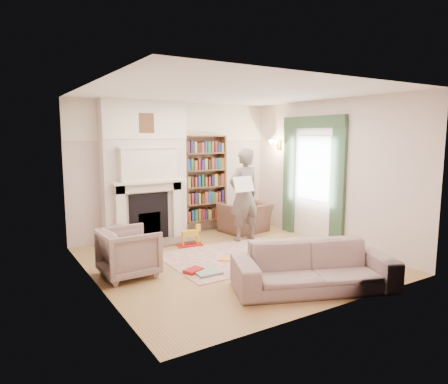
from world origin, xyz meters
TOP-DOWN VIEW (x-y plane):
  - floor at (0.00, 0.00)m, footprint 4.50×4.50m
  - ceiling at (0.00, 0.00)m, footprint 4.50×4.50m
  - wall_back at (0.00, 2.25)m, footprint 4.50×0.00m
  - wall_front at (0.00, -2.25)m, footprint 4.50×0.00m
  - wall_left at (-2.25, 0.00)m, footprint 0.00×4.50m
  - wall_right at (2.25, 0.00)m, footprint 0.00×4.50m
  - fireplace at (-0.75, 2.05)m, footprint 1.70×0.58m
  - bookcase at (0.65, 2.12)m, footprint 1.00×0.24m
  - window at (2.23, 0.40)m, footprint 0.02×0.90m
  - curtain_left at (2.20, -0.30)m, footprint 0.07×0.32m
  - curtain_right at (2.20, 1.10)m, footprint 0.07×0.32m
  - pelmet at (2.19, 0.40)m, footprint 0.09×1.70m
  - wall_sconce at (2.03, 1.50)m, footprint 0.20×0.24m
  - rug at (0.13, 0.14)m, footprint 2.34×1.80m
  - armchair_reading at (1.36, 1.57)m, footprint 1.09×0.99m
  - armchair_left at (-1.74, 0.17)m, footprint 0.83×0.81m
  - sofa at (0.27, -1.67)m, footprint 2.36×1.63m
  - man_reading at (0.91, 0.97)m, footprint 0.70×0.47m
  - newspaper at (0.76, 0.77)m, footprint 0.44×0.14m
  - coffee_table at (0.90, -1.22)m, footprint 0.78×0.59m
  - paraffin_heater at (-1.58, 1.27)m, footprint 0.31×0.31m
  - rocking_horse at (-0.22, 1.14)m, footprint 0.51×0.30m
  - board_game at (-0.68, -0.35)m, footprint 0.40×0.40m
  - game_box_lid at (-0.85, -0.22)m, footprint 0.34×0.29m
  - comic_annuals at (0.17, -0.30)m, footprint 0.70×1.04m

SIDE VIEW (x-z plane):
  - floor at x=0.00m, z-range 0.00..0.00m
  - rug at x=0.13m, z-range 0.00..0.01m
  - comic_annuals at x=0.17m, z-range 0.01..0.03m
  - board_game at x=-0.68m, z-range 0.01..0.04m
  - game_box_lid at x=-0.85m, z-range 0.01..0.06m
  - rocking_horse at x=-0.22m, z-range 0.00..0.42m
  - coffee_table at x=0.90m, z-range 0.00..0.45m
  - paraffin_heater at x=-1.58m, z-range 0.00..0.55m
  - armchair_reading at x=1.36m, z-range 0.00..0.64m
  - sofa at x=0.27m, z-range 0.00..0.64m
  - armchair_left at x=-1.74m, z-range 0.00..0.74m
  - man_reading at x=0.91m, z-range 0.00..1.87m
  - bookcase at x=0.65m, z-range 0.25..2.10m
  - newspaper at x=0.76m, z-range 1.03..1.33m
  - curtain_left at x=2.20m, z-range 0.00..2.40m
  - curtain_right at x=2.20m, z-range 0.00..2.40m
  - fireplace at x=-0.75m, z-range -0.01..2.79m
  - wall_back at x=0.00m, z-range -0.85..3.65m
  - wall_front at x=0.00m, z-range -0.85..3.65m
  - wall_left at x=-2.25m, z-range -0.85..3.65m
  - wall_right at x=2.25m, z-range -0.85..3.65m
  - window at x=2.23m, z-range 0.80..2.10m
  - wall_sconce at x=2.03m, z-range 1.78..2.02m
  - pelmet at x=2.19m, z-range 2.26..2.50m
  - ceiling at x=0.00m, z-range 2.80..2.80m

